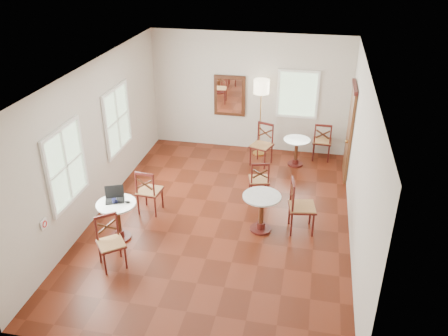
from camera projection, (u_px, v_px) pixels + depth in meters
name	position (u px, v px, depth m)	size (l,w,h in m)	color
ground	(221.00, 219.00, 9.27)	(7.00, 7.00, 0.00)	#571E0F
room_shell	(221.00, 126.00, 8.65)	(5.02, 7.02, 3.01)	beige
cafe_table_near	(118.00, 217.00, 8.50)	(0.72, 0.72, 0.76)	#4B1712
cafe_table_mid	(261.00, 209.00, 8.73)	(0.72, 0.72, 0.76)	#4B1712
cafe_table_back	(296.00, 149.00, 11.21)	(0.64, 0.64, 0.68)	#4B1712
chair_near_a	(149.00, 191.00, 9.30)	(0.48, 0.48, 0.98)	#4B1712
chair_near_b	(111.00, 242.00, 7.81)	(0.61, 0.61, 0.94)	#4B1712
chair_mid_a	(259.00, 180.00, 9.77)	(0.51, 0.51, 0.92)	#4B1712
chair_mid_b	(301.00, 206.00, 8.70)	(0.57, 0.57, 1.07)	#4B1712
chair_back_a	(322.00, 141.00, 11.45)	(0.47, 0.47, 0.99)	#4B1712
chair_back_b	(262.00, 145.00, 11.22)	(0.60, 0.60, 1.03)	#4B1712
floor_lamp	(261.00, 92.00, 11.18)	(0.38, 0.38, 1.96)	#BF8C3F
laptop	(115.00, 197.00, 8.45)	(0.42, 0.39, 0.24)	black
mouse	(128.00, 202.00, 8.36)	(0.11, 0.07, 0.04)	black
navy_mug	(114.00, 201.00, 8.34)	(0.11, 0.07, 0.09)	black
water_glass	(117.00, 200.00, 8.36)	(0.06, 0.06, 0.09)	white
power_adapter	(103.00, 246.00, 8.47)	(0.09, 0.06, 0.04)	black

